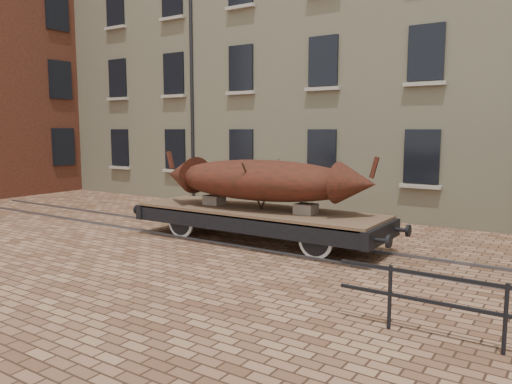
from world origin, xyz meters
The scene contains 4 objects.
ground centered at (0.00, 0.00, 0.00)m, with size 90.00×90.00×0.00m, color brown.
rail_track centered at (0.00, 0.00, 0.03)m, with size 30.00×1.52×0.06m.
flatcar_wagon centered at (-1.95, 0.00, 0.74)m, with size 7.82×2.12×1.18m.
iron_boat centered at (-1.82, 0.00, 1.71)m, with size 6.23×2.22×1.51m.
Camera 1 is at (5.38, -11.06, 3.06)m, focal length 35.00 mm.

